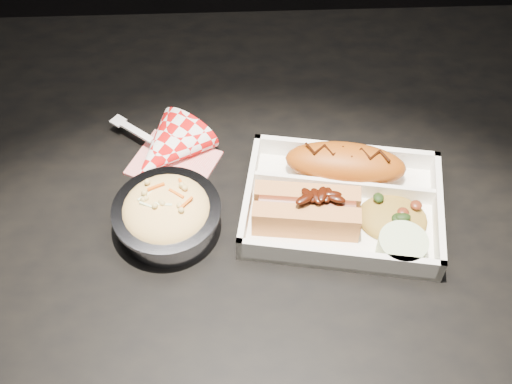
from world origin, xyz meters
TOP-DOWN VIEW (x-y plane):
  - dining_table at (0.00, 0.00)m, footprint 1.20×0.80m
  - food_tray at (0.12, -0.04)m, footprint 0.28×0.22m
  - fried_pastry at (0.12, 0.02)m, footprint 0.17×0.09m
  - hotdog at (0.07, -0.05)m, footprint 0.14×0.07m
  - fried_rice_mound at (0.18, -0.06)m, footprint 0.10×0.09m
  - cupcake_liner at (0.18, -0.11)m, footprint 0.06×0.06m
  - foil_coleslaw_cup at (-0.11, -0.05)m, footprint 0.14×0.14m
  - napkin_fork at (-0.12, 0.07)m, footprint 0.16×0.15m

SIDE VIEW (x-z plane):
  - dining_table at x=0.00m, z-range 0.28..1.03m
  - food_tray at x=0.12m, z-range 0.74..0.78m
  - napkin_fork at x=-0.12m, z-range 0.72..0.82m
  - cupcake_liner at x=0.18m, z-range 0.76..0.79m
  - fried_rice_mound at x=0.18m, z-range 0.76..0.79m
  - foil_coleslaw_cup at x=-0.11m, z-range 0.75..0.82m
  - fried_pastry at x=0.12m, z-range 0.76..0.81m
  - hotdog at x=0.07m, z-range 0.75..0.81m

